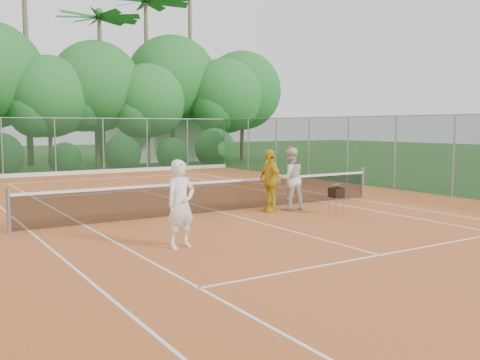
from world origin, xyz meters
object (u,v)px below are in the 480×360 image
player_yellow (270,180)px  ball_hopper (336,193)px  player_white (181,204)px  player_center_grp (290,179)px

player_yellow → ball_hopper: player_yellow is taller
player_yellow → ball_hopper: (1.36, -1.47, -0.32)m
player_white → player_yellow: size_ratio=0.99×
player_center_grp → ball_hopper: bearing=-65.7°
player_center_grp → player_white: bearing=-150.6°
player_center_grp → player_yellow: player_center_grp is taller
player_white → ball_hopper: size_ratio=2.39×
player_white → ball_hopper: 5.97m
player_center_grp → player_yellow: bearing=175.3°
player_yellow → player_white: bearing=-51.2°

